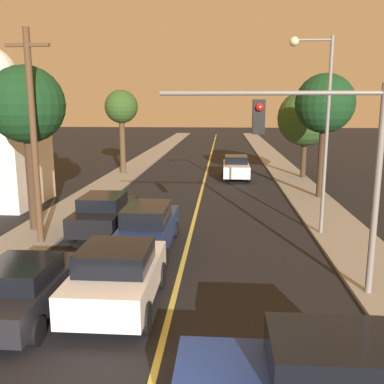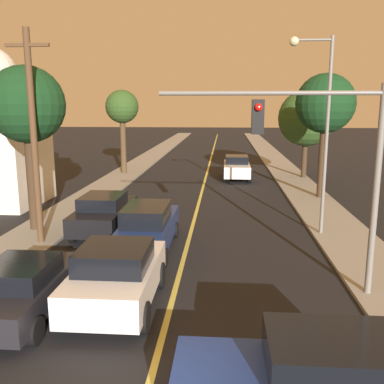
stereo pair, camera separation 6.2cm
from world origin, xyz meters
TOP-DOWN VIEW (x-y plane):
  - road_surface at (0.00, 36.00)m, footprint 10.00×80.00m
  - sidewalk_left at (-6.25, 36.00)m, footprint 2.50×80.00m
  - sidewalk_right at (6.25, 36.00)m, footprint 2.50×80.00m
  - car_near_lane_front at (-1.40, 4.60)m, footprint 2.11×4.11m
  - car_near_lane_second at (-1.40, 9.14)m, footprint 1.86×5.16m
  - car_outer_lane_front at (-3.60, 3.91)m, footprint 1.85×4.10m
  - car_outer_lane_second at (-3.60, 11.22)m, footprint 1.96×4.54m
  - car_far_oncoming at (2.25, 25.02)m, footprint 1.94×4.45m
  - car_crossing_right at (3.09, 0.78)m, footprint 4.98×1.99m
  - traffic_signal_mast at (3.93, 5.75)m, footprint 5.87×0.42m
  - streetlamp_right at (4.99, 11.47)m, footprint 1.67×0.36m
  - utility_pole_left at (-5.60, 9.47)m, footprint 1.60×0.24m
  - tree_left_near at (-6.39, 26.57)m, footprint 2.49×2.49m
  - tree_left_far at (-6.60, 11.21)m, footprint 3.09×3.09m
  - tree_right_near at (7.12, 25.56)m, footprint 3.99×3.99m
  - tree_right_far at (6.83, 18.63)m, footprint 3.25×3.25m

SIDE VIEW (x-z plane):
  - road_surface at x=0.00m, z-range 0.00..0.01m
  - sidewalk_left at x=-6.25m, z-range 0.00..0.12m
  - sidewalk_right at x=6.25m, z-range 0.00..0.12m
  - car_outer_lane_front at x=-3.60m, z-range 0.02..1.50m
  - car_crossing_right at x=3.09m, z-range 0.02..1.54m
  - car_near_lane_second at x=-1.40m, z-range -0.01..1.71m
  - car_outer_lane_second at x=-3.60m, z-range 0.04..1.67m
  - car_far_oncoming at x=2.25m, z-range 0.02..1.70m
  - car_near_lane_front at x=-1.40m, z-range 0.03..1.74m
  - traffic_signal_mast at x=3.93m, z-range 1.22..6.90m
  - utility_pole_left at x=-5.60m, z-range 0.28..8.08m
  - tree_right_near at x=7.12m, z-range 1.22..7.46m
  - streetlamp_right at x=4.99m, z-range 1.14..8.83m
  - tree_left_near at x=-6.39m, z-range 1.88..8.16m
  - tree_left_far at x=-6.60m, z-range 1.85..8.55m
  - tree_right_far at x=6.83m, z-range 1.87..8.72m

